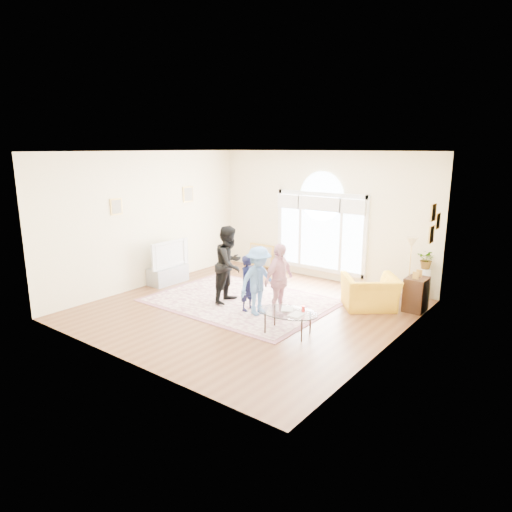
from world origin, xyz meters
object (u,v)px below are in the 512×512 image
Objects in this scene: tv_console at (168,275)px; armchair at (370,292)px; area_rug at (241,301)px; coffee_table at (288,313)px; television at (167,254)px.

tv_console is 4.91m from armchair.
area_rug is 2.97× the size of coffee_table.
tv_console is at bearing -23.53° from armchair.
area_rug is at bearing 144.73° from coffee_table.
tv_console is 0.93× the size of armchair.
television is (-2.31, -0.02, 0.74)m from area_rug.
armchair is at bearing 15.41° from tv_console.
television is at bearing 158.72° from coffee_table.
armchair is (4.73, 1.30, 0.14)m from tv_console.
coffee_table is (4.11, -0.85, -0.35)m from television.
area_rug is 2.42m from television.
area_rug is at bearing -10.88° from armchair.
tv_console is (-2.31, -0.02, 0.20)m from area_rug.
area_rug is 3.60× the size of tv_console.
coffee_table is at bearing -11.69° from television.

